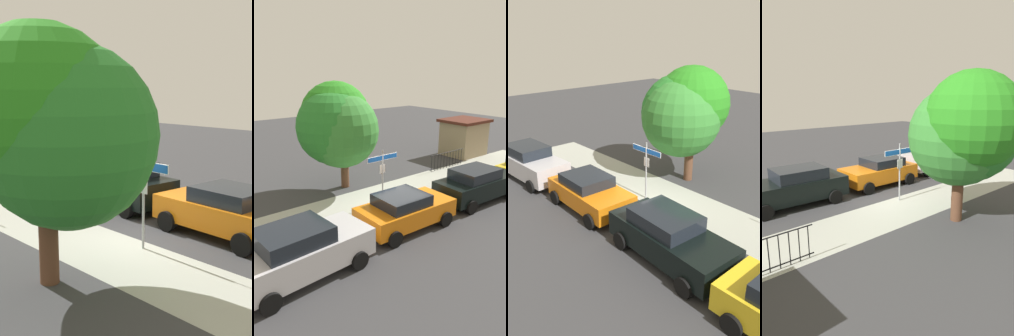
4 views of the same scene
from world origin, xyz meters
The scene contains 7 objects.
ground_plane centered at (0.00, 0.00, 0.00)m, with size 60.00×60.00×0.00m, color #38383A.
sidewalk_strip centered at (2.00, 1.30, 0.00)m, with size 24.00×2.60×0.00m, color #A7A99E.
street_sign centered at (-0.37, 0.40, 1.90)m, with size 1.78×0.07×2.69m.
shade_tree centered at (-0.94, 3.47, 3.49)m, with size 4.18×4.47×5.75m.
car_silver centered at (-6.05, -2.48, 0.90)m, with size 4.59×2.26×1.77m.
car_orange centered at (-1.25, -2.11, 0.79)m, with size 4.11×2.24×1.51m.
car_black centered at (3.55, -2.22, 0.87)m, with size 4.65×2.27×1.69m.
Camera 4 is at (8.88, 10.08, 4.86)m, focal length 32.19 mm.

